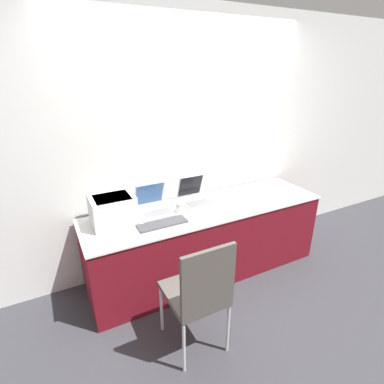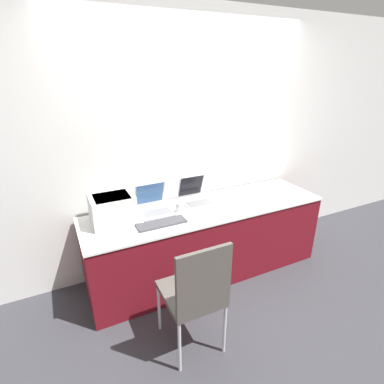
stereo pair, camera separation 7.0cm
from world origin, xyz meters
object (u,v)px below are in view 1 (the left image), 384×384
Objects in this scene: coffee_cup at (180,207)px; printer at (112,209)px; external_keyboard at (163,224)px; laptop_right at (195,197)px; chair at (199,291)px; laptop_left at (154,206)px.

printer is at bearing 173.02° from coffee_cup.
external_keyboard is at bearing -147.22° from coffee_cup.
external_keyboard is at bearing -31.71° from printer.
laptop_right is at bearing 30.33° from coffee_cup.
laptop_left is at bearing 87.64° from chair.
laptop_right is at bearing 63.58° from chair.
printer reaches higher than coffee_cup.
coffee_cup is at bearing -149.67° from laptop_right.
printer is 0.46m from external_keyboard.
coffee_cup is at bearing -31.59° from laptop_left.
laptop_left reaches higher than coffee_cup.
printer is at bearing 148.29° from external_keyboard.
coffee_cup is at bearing 73.50° from chair.
chair reaches higher than external_keyboard.
printer reaches higher than external_keyboard.
laptop_right is 0.36× the size of chair.
coffee_cup is (-0.24, -0.14, -0.01)m from laptop_right.
chair is (-0.25, -0.85, -0.24)m from coffee_cup.
coffee_cup is (0.61, -0.08, -0.09)m from printer.
printer reaches higher than chair.
external_keyboard is (0.37, -0.23, -0.13)m from printer.
chair is (-0.04, -0.98, -0.25)m from laptop_left.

